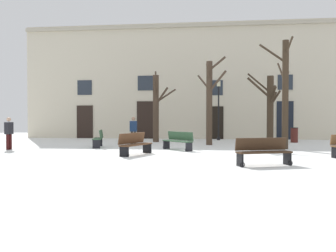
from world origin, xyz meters
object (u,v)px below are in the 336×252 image
at_px(person_by_shop_door, 133,129).
at_px(litter_bin, 294,135).
at_px(tree_right_of_center, 210,100).
at_px(streetlamp, 219,104).
at_px(person_near_bench, 9,132).
at_px(bench_back_to_back_right, 263,151).
at_px(tree_center, 156,107).
at_px(bench_back_to_back_left, 99,138).
at_px(tree_foreground, 285,92).
at_px(bench_near_lamp, 135,144).
at_px(tree_left_of_center, 270,106).
at_px(bench_by_litter_bin, 178,141).

bearing_deg(person_by_shop_door, litter_bin, 20.15).
height_order(tree_right_of_center, streetlamp, tree_right_of_center).
bearing_deg(person_near_bench, bench_back_to_back_right, -101.80).
bearing_deg(person_near_bench, tree_center, -36.52).
bearing_deg(bench_back_to_back_left, tree_foreground, 78.15).
distance_m(bench_near_lamp, person_by_shop_door, 5.26).
height_order(streetlamp, person_near_bench, streetlamp).
distance_m(tree_foreground, bench_near_lamp, 7.95).
bearing_deg(tree_right_of_center, tree_foreground, -29.54).
distance_m(tree_center, tree_left_of_center, 6.94).
height_order(streetlamp, litter_bin, streetlamp).
xyz_separation_m(tree_right_of_center, person_near_bench, (-9.56, -4.01, -1.67)).
xyz_separation_m(bench_near_lamp, bench_back_to_back_left, (-2.62, 3.36, 0.00)).
relative_size(bench_back_to_back_left, bench_by_litter_bin, 1.01).
bearing_deg(bench_near_lamp, streetlamp, 0.53).
distance_m(bench_by_litter_bin, person_near_bench, 8.12).
relative_size(tree_left_of_center, bench_near_lamp, 2.24).
bearing_deg(bench_near_lamp, tree_right_of_center, -8.00).
bearing_deg(litter_bin, tree_foreground, -108.69).
distance_m(tree_foreground, bench_back_to_back_right, 6.94).
height_order(tree_right_of_center, bench_by_litter_bin, tree_right_of_center).
distance_m(tree_left_of_center, person_by_shop_door, 8.29).
xyz_separation_m(bench_back_to_back_left, person_near_bench, (-3.85, -1.80, 0.39)).
height_order(bench_by_litter_bin, person_by_shop_door, person_by_shop_door).
height_order(tree_right_of_center, person_by_shop_door, tree_right_of_center).
height_order(tree_left_of_center, bench_back_to_back_left, tree_left_of_center).
bearing_deg(person_near_bench, bench_by_litter_bin, -75.92).
bearing_deg(streetlamp, tree_center, -149.87).
bearing_deg(tree_center, bench_back_to_back_right, -64.25).
xyz_separation_m(tree_left_of_center, tree_right_of_center, (-3.59, -1.83, 0.31)).
height_order(tree_center, bench_back_to_back_left, tree_center).
bearing_deg(tree_left_of_center, tree_right_of_center, -153.05).
bearing_deg(tree_center, tree_right_of_center, -32.08).
bearing_deg(bench_by_litter_bin, streetlamp, 119.51).
height_order(bench_near_lamp, bench_back_to_back_left, bench_near_lamp).
xyz_separation_m(bench_back_to_back_right, bench_back_to_back_left, (-7.38, 6.07, 0.01)).
relative_size(tree_right_of_center, person_near_bench, 3.19).
distance_m(tree_left_of_center, bench_near_lamp, 10.13).
xyz_separation_m(litter_bin, person_by_shop_door, (-9.46, -2.99, 0.40)).
bearing_deg(tree_foreground, bench_near_lamp, -152.46).
relative_size(bench_near_lamp, person_near_bench, 1.24).
distance_m(litter_bin, bench_by_litter_bin, 8.87).
distance_m(tree_foreground, person_near_bench, 13.49).
height_order(bench_back_to_back_left, person_by_shop_door, person_by_shop_door).
height_order(bench_near_lamp, person_by_shop_door, person_by_shop_door).
relative_size(tree_center, person_by_shop_door, 2.73).
distance_m(bench_back_to_back_left, bench_by_litter_bin, 4.36).
xyz_separation_m(bench_back_to_back_left, bench_by_litter_bin, (4.22, -1.08, -0.01)).
relative_size(bench_near_lamp, bench_back_to_back_left, 1.21).
distance_m(tree_center, litter_bin, 8.73).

